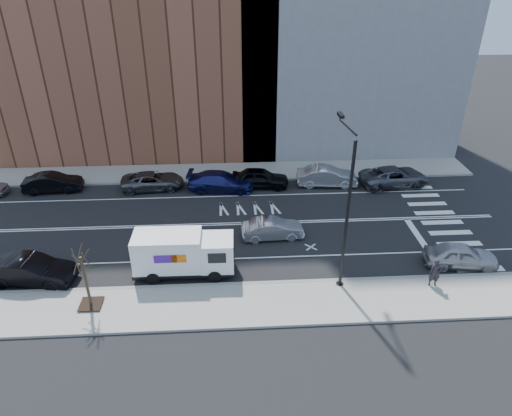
{
  "coord_description": "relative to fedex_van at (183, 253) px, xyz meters",
  "views": [
    {
      "loc": [
        0.89,
        -28.11,
        16.97
      ],
      "look_at": [
        2.54,
        -0.28,
        1.4
      ],
      "focal_mm": 32.0,
      "sensor_mm": 36.0,
      "label": 1
    }
  ],
  "objects": [
    {
      "name": "curb_near",
      "position": [
        2.13,
        -1.4,
        -1.35
      ],
      "size": [
        44.0,
        0.25,
        0.17
      ],
      "primitive_type": "cube",
      "color": "gray",
      "rests_on": "ground"
    },
    {
      "name": "ground",
      "position": [
        2.13,
        5.6,
        -1.44
      ],
      "size": [
        120.0,
        120.0,
        0.0
      ],
      "primitive_type": "plane",
      "color": "black",
      "rests_on": "ground"
    },
    {
      "name": "near_parked_front",
      "position": [
        16.98,
        -0.24,
        -0.69
      ],
      "size": [
        4.59,
        2.33,
        1.5
      ],
      "primitive_type": "imported",
      "rotation": [
        0.0,
        0.0,
        1.44
      ],
      "color": "#ADACB1",
      "rests_on": "ground"
    },
    {
      "name": "sidewalk_far",
      "position": [
        2.13,
        14.4,
        -1.36
      ],
      "size": [
        44.0,
        3.6,
        0.15
      ],
      "primitive_type": "cube",
      "color": "gray",
      "rests_on": "ground"
    },
    {
      "name": "far_parked_g",
      "position": [
        16.53,
        11.1,
        -0.65
      ],
      "size": [
        5.94,
        3.29,
        1.57
      ],
      "primitive_type": "imported",
      "rotation": [
        0.0,
        0.0,
        1.7
      ],
      "color": "#54565D",
      "rests_on": "ground"
    },
    {
      "name": "far_parked_e",
      "position": [
        5.36,
        11.48,
        -0.64
      ],
      "size": [
        4.86,
        2.38,
        1.6
      ],
      "primitive_type": "imported",
      "rotation": [
        0.0,
        0.0,
        1.46
      ],
      "color": "black",
      "rests_on": "ground"
    },
    {
      "name": "far_parked_b",
      "position": [
        -11.47,
        11.64,
        -0.68
      ],
      "size": [
        4.71,
        1.97,
        1.51
      ],
      "primitive_type": "imported",
      "rotation": [
        0.0,
        0.0,
        1.65
      ],
      "color": "black",
      "rests_on": "ground"
    },
    {
      "name": "far_parked_c",
      "position": [
        -3.47,
        11.64,
        -0.74
      ],
      "size": [
        5.21,
        2.75,
        1.4
      ],
      "primitive_type": "imported",
      "rotation": [
        0.0,
        0.0,
        1.66
      ],
      "color": "#515459",
      "rests_on": "ground"
    },
    {
      "name": "far_parked_d",
      "position": [
        2.13,
        11.05,
        -0.66
      ],
      "size": [
        5.59,
        2.78,
        1.56
      ],
      "primitive_type": "imported",
      "rotation": [
        0.0,
        0.0,
        1.46
      ],
      "color": "navy",
      "rests_on": "ground"
    },
    {
      "name": "near_parked_rear_a",
      "position": [
        -8.82,
        -0.35,
        -0.61
      ],
      "size": [
        5.24,
        2.44,
        1.66
      ],
      "primitive_type": "imported",
      "rotation": [
        0.0,
        0.0,
        1.43
      ],
      "color": "black",
      "rests_on": "ground"
    },
    {
      "name": "crosswalk",
      "position": [
        18.13,
        5.6,
        -1.43
      ],
      "size": [
        3.0,
        14.0,
        0.01
      ],
      "primitive_type": null,
      "color": "white",
      "rests_on": "ground"
    },
    {
      "name": "pedestrian",
      "position": [
        14.48,
        -2.23,
        -0.38
      ],
      "size": [
        0.71,
        0.51,
        1.81
      ],
      "primitive_type": "imported",
      "rotation": [
        0.0,
        0.0,
        -0.12
      ],
      "color": "#242127",
      "rests_on": "sidewalk_near"
    },
    {
      "name": "fedex_van",
      "position": [
        0.0,
        0.0,
        0.0
      ],
      "size": [
        6.03,
        2.21,
        2.74
      ],
      "rotation": [
        0.0,
        0.0,
        -0.01
      ],
      "color": "black",
      "rests_on": "ground"
    },
    {
      "name": "curb_far",
      "position": [
        2.13,
        12.6,
        -1.35
      ],
      "size": [
        44.0,
        0.25,
        0.17
      ],
      "primitive_type": "cube",
      "color": "gray",
      "rests_on": "ground"
    },
    {
      "name": "bldg_concrete",
      "position": [
        14.13,
        21.2,
        11.56
      ],
      "size": [
        20.0,
        10.0,
        26.0
      ],
      "primitive_type": "cube",
      "color": "slate",
      "rests_on": "ground"
    },
    {
      "name": "road_markings",
      "position": [
        2.13,
        5.6,
        -1.43
      ],
      "size": [
        40.0,
        8.6,
        0.01
      ],
      "primitive_type": null,
      "color": "white",
      "rests_on": "ground"
    },
    {
      "name": "sidewalk_near",
      "position": [
        2.13,
        -3.2,
        -1.36
      ],
      "size": [
        44.0,
        3.6,
        0.15
      ],
      "primitive_type": "cube",
      "color": "gray",
      "rests_on": "ground"
    },
    {
      "name": "far_parked_f",
      "position": [
        10.93,
        11.42,
        -0.62
      ],
      "size": [
        5.06,
        2.06,
        1.63
      ],
      "primitive_type": "imported",
      "rotation": [
        0.0,
        0.0,
        1.5
      ],
      "color": "silver",
      "rests_on": "ground"
    },
    {
      "name": "driving_sedan",
      "position": [
        5.69,
        3.64,
        -0.75
      ],
      "size": [
        4.27,
        1.72,
        1.38
      ],
      "primitive_type": "imported",
      "rotation": [
        0.0,
        0.0,
        1.63
      ],
      "color": "#AEAEB3",
      "rests_on": "ground"
    },
    {
      "name": "bldg_brick",
      "position": [
        -5.87,
        21.2,
        9.56
      ],
      "size": [
        26.0,
        10.0,
        22.0
      ],
      "primitive_type": "cube",
      "color": "brown",
      "rests_on": "ground"
    },
    {
      "name": "street_tree",
      "position": [
        -4.87,
        -2.8,
        0.01
      ],
      "size": [
        1.2,
        1.2,
        3.75
      ],
      "color": "black",
      "rests_on": "ground"
    },
    {
      "name": "streetlight",
      "position": [
        9.13,
        -1.31,
        3.64
      ],
      "size": [
        0.44,
        4.02,
        9.34
      ],
      "color": "black",
      "rests_on": "ground"
    }
  ]
}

